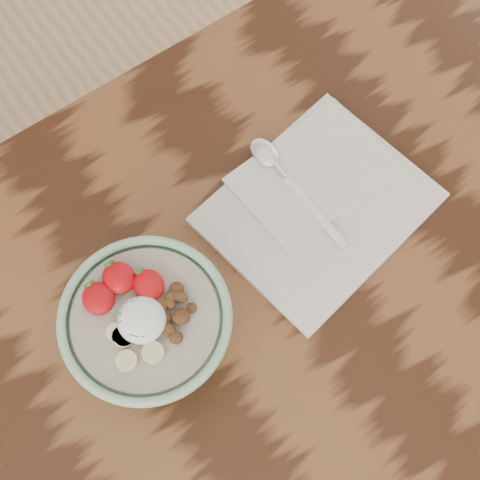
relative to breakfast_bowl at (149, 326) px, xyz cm
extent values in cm
cube|color=#32180C|center=(0.58, -7.98, -8.81)|extent=(160.00, 90.00, 4.00)
cylinder|color=#4C2D19|center=(72.58, 29.02, -46.31)|extent=(7.00, 7.00, 71.00)
cylinder|color=#89B893|center=(0.01, -0.06, -6.19)|extent=(8.79, 8.79, 1.26)
torus|color=#89B893|center=(0.01, -0.06, 4.07)|extent=(19.98, 19.98, 1.15)
cylinder|color=#ACA18E|center=(0.01, -0.06, 3.44)|extent=(16.95, 16.95, 1.05)
ellipsoid|color=white|center=(-0.43, -0.36, 5.03)|extent=(5.53, 5.53, 3.04)
ellipsoid|color=#B1080C|center=(0.06, 5.35, 4.98)|extent=(3.70, 4.08, 2.04)
cone|color=#286623|center=(0.06, 7.02, 5.28)|extent=(1.40, 1.03, 1.52)
ellipsoid|color=#B1080C|center=(-3.09, 4.59, 4.97)|extent=(3.67, 4.03, 2.02)
cone|color=#286623|center=(-3.09, 6.24, 5.27)|extent=(1.40, 1.03, 1.52)
ellipsoid|color=#B1080C|center=(2.40, 2.69, 4.94)|extent=(3.54, 3.90, 1.95)
cone|color=#286623|center=(2.40, 4.29, 5.24)|extent=(1.40, 1.03, 1.52)
cylinder|color=beige|center=(-1.37, -4.06, 4.36)|extent=(2.56, 2.56, 0.70)
cylinder|color=beige|center=(-2.94, -0.66, 4.36)|extent=(2.42, 2.42, 0.70)
cylinder|color=beige|center=(-3.07, -0.61, 4.36)|extent=(2.55, 2.55, 0.70)
cylinder|color=beige|center=(-3.52, 0.29, 4.36)|extent=(2.21, 2.21, 0.70)
cylinder|color=beige|center=(-4.24, -3.13, 4.36)|extent=(2.45, 2.45, 0.70)
ellipsoid|color=#553219|center=(2.46, 0.09, 4.60)|extent=(2.30, 2.27, 1.27)
ellipsoid|color=#553219|center=(1.66, -2.81, 4.53)|extent=(1.45, 1.81, 1.28)
ellipsoid|color=#553219|center=(1.67, -4.11, 4.50)|extent=(1.59, 1.58, 0.98)
ellipsoid|color=#553219|center=(1.26, -2.99, 4.42)|extent=(1.79, 1.75, 0.88)
ellipsoid|color=#553219|center=(1.98, -1.58, 4.49)|extent=(1.97, 1.95, 0.87)
ellipsoid|color=#553219|center=(3.87, 0.07, 4.65)|extent=(2.37, 2.13, 1.23)
ellipsoid|color=#553219|center=(3.42, -2.46, 4.69)|extent=(2.27, 2.26, 1.35)
ellipsoid|color=#553219|center=(3.35, -0.26, 4.62)|extent=(1.69, 2.08, 1.09)
ellipsoid|color=#553219|center=(4.74, 0.58, 4.55)|extent=(2.39, 2.37, 1.20)
ellipsoid|color=#553219|center=(4.98, -2.24, 4.41)|extent=(1.24, 1.34, 0.67)
ellipsoid|color=#553219|center=(4.63, -0.47, 4.63)|extent=(2.20, 2.32, 1.49)
cylinder|color=#3C893A|center=(-2.09, -1.60, 5.96)|extent=(0.84, 0.97, 0.22)
cylinder|color=#3C893A|center=(-2.19, 0.53, 5.96)|extent=(1.70, 0.43, 0.24)
cylinder|color=#3C893A|center=(0.24, -0.61, 5.96)|extent=(1.64, 0.55, 0.24)
cylinder|color=#3C893A|center=(-0.49, -1.21, 5.96)|extent=(1.32, 1.29, 0.24)
cylinder|color=#3C893A|center=(0.60, -0.59, 5.96)|extent=(1.20, 0.75, 0.22)
cylinder|color=#3C893A|center=(-1.06, -1.94, 5.96)|extent=(0.95, 0.83, 0.22)
cylinder|color=#3C893A|center=(-1.04, 1.04, 5.96)|extent=(1.22, 1.17, 0.23)
cylinder|color=#3C893A|center=(-0.35, 1.08, 5.96)|extent=(0.66, 1.68, 0.24)
cylinder|color=#3C893A|center=(-2.24, 1.72, 5.96)|extent=(0.73, 1.19, 0.22)
cylinder|color=#3C893A|center=(-1.05, -1.50, 5.96)|extent=(0.58, 1.77, 0.24)
cylinder|color=#3C893A|center=(-1.55, -1.25, 5.96)|extent=(0.84, 1.40, 0.23)
cube|color=silver|center=(28.12, 2.41, -6.27)|extent=(31.87, 27.39, 1.09)
cube|color=silver|center=(30.31, 6.79, -5.39)|extent=(21.63, 15.49, 0.66)
cube|color=silver|center=(26.86, 1.84, -4.87)|extent=(1.55, 12.67, 0.38)
cylinder|color=silver|center=(26.64, 9.80, -4.68)|extent=(0.86, 3.32, 0.77)
ellipsoid|color=silver|center=(26.56, 12.97, -4.54)|extent=(3.50, 5.13, 1.05)
camera|label=1|loc=(-2.23, -21.96, 77.51)|focal=50.00mm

